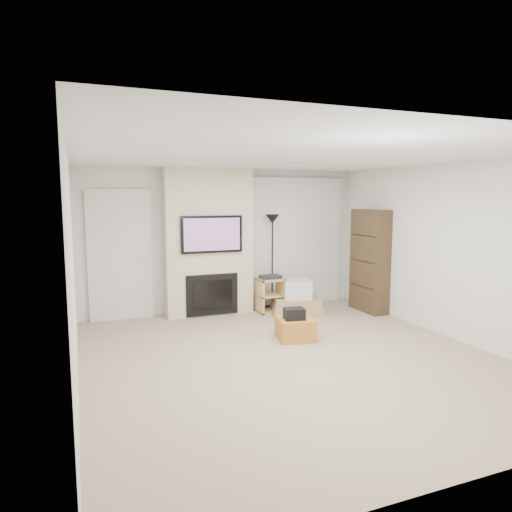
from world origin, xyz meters
name	(u,v)px	position (x,y,z in m)	size (l,w,h in m)	color
floor	(291,357)	(0.00, 0.00, 0.00)	(5.00, 5.50, 0.00)	tan
ceiling	(293,156)	(0.00, 0.00, 2.50)	(5.00, 5.50, 0.00)	white
wall_back	(224,240)	(0.00, 2.75, 1.25)	(5.00, 2.50, 0.00)	white
wall_front	(472,310)	(0.00, -2.75, 1.25)	(5.00, 2.50, 0.00)	white
wall_left	(73,271)	(-2.50, 0.00, 1.25)	(5.50, 2.50, 0.00)	white
wall_right	(450,251)	(2.50, 0.00, 1.25)	(5.50, 2.50, 0.00)	white
hvac_vent	(293,162)	(0.40, 0.80, 2.50)	(0.35, 0.18, 0.01)	silver
ottoman	(295,329)	(0.39, 0.67, 0.15)	(0.50, 0.50, 0.30)	#BD7B2C
black_bag	(294,314)	(0.36, 0.64, 0.38)	(0.28, 0.22, 0.16)	black
fireplace_wall	(208,243)	(-0.35, 2.54, 1.24)	(1.50, 0.47, 2.50)	beige
entry_door	(120,256)	(-1.80, 2.71, 1.05)	(1.02, 0.11, 2.14)	silver
vertical_blinds	(296,237)	(1.40, 2.70, 1.27)	(1.98, 0.10, 2.37)	silver
floor_lamp	(272,235)	(0.83, 2.50, 1.35)	(0.25, 0.25, 1.71)	black
av_stand	(270,293)	(0.68, 2.23, 0.35)	(0.45, 0.38, 0.66)	#DEB76B
box_stack	(297,300)	(1.09, 2.02, 0.22)	(1.02, 0.87, 0.58)	tan
bookshelf	(370,261)	(2.34, 1.67, 0.90)	(0.30, 0.80, 1.80)	#382918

